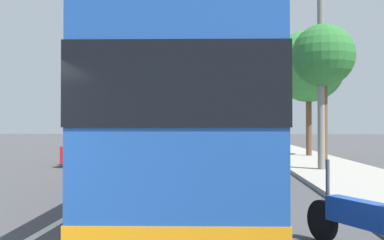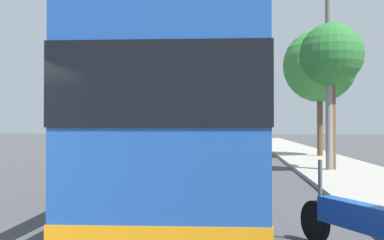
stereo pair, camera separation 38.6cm
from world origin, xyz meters
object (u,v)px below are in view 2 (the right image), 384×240
object	(u,v)px
motorcycle_nearest_curb	(354,222)
car_far_distant	(103,149)
car_oncoming	(200,135)
coach_bus	(191,124)
car_ahead_same_lane	(187,136)
roadside_tree_mid_block	(331,56)
car_behind_bus	(162,141)
roadside_tree_far_block	(320,66)
utility_pole	(329,65)

from	to	relation	value
motorcycle_nearest_curb	car_far_distant	xyz separation A→B (m)	(15.09, 7.98, 0.23)
car_oncoming	coach_bus	bearing A→B (deg)	7.25
car_far_distant	car_ahead_same_lane	distance (m)	30.07
coach_bus	car_oncoming	distance (m)	49.99
car_ahead_same_lane	motorcycle_nearest_curb	bearing A→B (deg)	12.94
motorcycle_nearest_curb	car_oncoming	bearing A→B (deg)	-20.37
roadside_tree_mid_block	car_far_distant	bearing A→B (deg)	71.47
car_ahead_same_lane	car_oncoming	size ratio (longest dim) A/B	1.16
car_behind_bus	car_oncoming	bearing A→B (deg)	176.81
car_ahead_same_lane	roadside_tree_far_block	xyz separation A→B (m)	(-24.81, -10.35, 4.50)
motorcycle_nearest_curb	car_behind_bus	distance (m)	27.69
roadside_tree_mid_block	coach_bus	bearing A→B (deg)	146.67
roadside_tree_far_block	utility_pole	world-z (taller)	utility_pole
car_far_distant	roadside_tree_mid_block	xyz separation A→B (m)	(-3.33, -9.94, 3.75)
coach_bus	car_oncoming	xyz separation A→B (m)	(49.81, 4.01, -1.11)
car_oncoming	roadside_tree_mid_block	size ratio (longest dim) A/B	0.70
car_ahead_same_lane	utility_pole	size ratio (longest dim) A/B	0.57
motorcycle_nearest_curb	utility_pole	distance (m)	12.32
car_ahead_same_lane	car_oncoming	bearing A→B (deg)	179.52
car_behind_bus	car_oncoming	size ratio (longest dim) A/B	1.13
car_far_distant	roadside_tree_far_block	size ratio (longest dim) A/B	0.61
car_far_distant	car_behind_bus	world-z (taller)	car_far_distant
car_behind_bus	motorcycle_nearest_curb	bearing A→B (deg)	12.45
car_far_distant	car_behind_bus	bearing A→B (deg)	175.55
car_ahead_same_lane	roadside_tree_mid_block	distance (m)	34.88
car_behind_bus	utility_pole	size ratio (longest dim) A/B	0.55
roadside_tree_mid_block	car_oncoming	bearing A→B (deg)	11.49
coach_bus	car_ahead_same_lane	distance (m)	40.78
car_far_distant	roadside_tree_mid_block	size ratio (longest dim) A/B	0.77
car_far_distant	utility_pole	size ratio (longest dim) A/B	0.54
car_far_distant	utility_pole	xyz separation A→B (m)	(-3.46, -9.83, 3.40)
roadside_tree_far_block	utility_pole	xyz separation A→B (m)	(-8.71, 1.11, -1.09)
roadside_tree_far_block	coach_bus	bearing A→B (deg)	160.13
motorcycle_nearest_curb	roadside_tree_far_block	distance (m)	21.09
car_behind_bus	car_far_distant	bearing A→B (deg)	-6.73
motorcycle_nearest_curb	car_behind_bus	world-z (taller)	car_behind_bus
car_oncoming	roadside_tree_far_block	xyz separation A→B (m)	(-34.13, -9.68, 4.49)
roadside_tree_mid_block	utility_pole	distance (m)	0.39
car_ahead_same_lane	car_oncoming	distance (m)	9.34
coach_bus	roadside_tree_mid_block	size ratio (longest dim) A/B	2.16
utility_pole	car_ahead_same_lane	bearing A→B (deg)	15.40
car_far_distant	coach_bus	bearing A→B (deg)	26.68
utility_pole	coach_bus	bearing A→B (deg)	146.84
car_ahead_same_lane	car_behind_bus	bearing A→B (deg)	4.55
motorcycle_nearest_curb	roadside_tree_mid_block	world-z (taller)	roadside_tree_mid_block
motorcycle_nearest_curb	coach_bus	bearing A→B (deg)	2.79
coach_bus	utility_pole	world-z (taller)	utility_pole
car_ahead_same_lane	roadside_tree_far_block	bearing A→B (deg)	26.29
car_behind_bus	coach_bus	bearing A→B (deg)	8.83
coach_bus	motorcycle_nearest_curb	bearing A→B (deg)	-152.42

